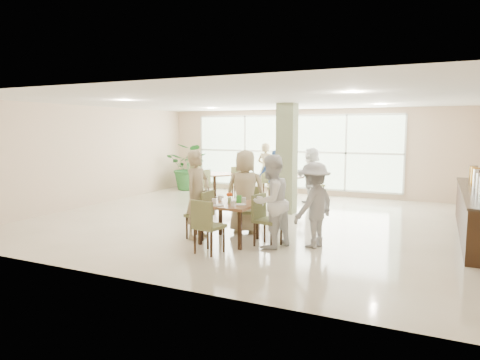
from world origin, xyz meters
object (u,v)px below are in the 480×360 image
at_px(teen_far, 245,192).
at_px(teen_standing, 314,205).
at_px(round_table_left, 215,178).
at_px(teen_left, 197,195).
at_px(adult_standing, 266,169).
at_px(main_table, 230,208).
at_px(adult_a, 275,177).
at_px(teen_right, 271,201).
at_px(potted_plant, 189,167).
at_px(adult_b, 311,175).
at_px(buffet_counter, 478,209).
at_px(round_table_right, 286,182).

bearing_deg(teen_far, teen_standing, 151.27).
distance_m(round_table_left, teen_far, 4.80).
distance_m(teen_left, adult_standing, 5.99).
height_order(round_table_left, teen_left, teen_left).
distance_m(main_table, adult_a, 4.27).
bearing_deg(teen_right, teen_far, -113.17).
relative_size(main_table, teen_standing, 0.63).
distance_m(main_table, round_table_left, 5.48).
xyz_separation_m(teen_left, adult_a, (0.05, 4.22, -0.09)).
bearing_deg(potted_plant, adult_b, -8.12).
distance_m(teen_far, adult_standing, 5.35).
bearing_deg(adult_b, teen_right, 21.63).
bearing_deg(potted_plant, teen_far, -48.23).
xyz_separation_m(teen_left, teen_standing, (2.25, 0.35, -0.09)).
relative_size(round_table_left, adult_b, 0.75).
height_order(teen_left, adult_b, teen_left).
distance_m(teen_right, adult_a, 4.50).
xyz_separation_m(buffet_counter, adult_a, (-5.00, 1.70, 0.23)).
distance_m(buffet_counter, teen_standing, 3.54).
distance_m(potted_plant, teen_left, 6.87).
bearing_deg(adult_b, teen_left, 4.33).
bearing_deg(teen_far, teen_left, 37.98).
bearing_deg(adult_a, teen_left, -101.50).
bearing_deg(adult_standing, round_table_left, 53.18).
height_order(teen_left, adult_standing, teen_left).
height_order(teen_right, adult_a, teen_right).
xyz_separation_m(teen_far, adult_standing, (-1.57, 5.11, -0.01)).
bearing_deg(potted_plant, round_table_left, -33.92).
relative_size(adult_a, adult_b, 0.96).
distance_m(round_table_right, teen_right, 5.25).
xyz_separation_m(main_table, adult_b, (0.18, 5.09, 0.15)).
relative_size(round_table_left, teen_far, 0.70).
distance_m(round_table_left, adult_b, 3.07).
height_order(teen_left, adult_a, teen_left).
xyz_separation_m(potted_plant, teen_standing, (6.00, -5.41, -0.04)).
distance_m(buffet_counter, teen_left, 5.65).
height_order(round_table_left, buffet_counter, buffet_counter).
relative_size(buffet_counter, adult_standing, 2.76).
xyz_separation_m(adult_a, adult_b, (0.83, 0.88, 0.03)).
xyz_separation_m(main_table, round_table_right, (-0.58, 5.02, -0.09)).
distance_m(adult_a, adult_standing, 1.95).
bearing_deg(round_table_right, teen_right, -74.12).
xyz_separation_m(round_table_left, adult_standing, (1.26, 1.24, 0.26)).
xyz_separation_m(round_table_right, adult_b, (0.76, 0.07, 0.24)).
height_order(main_table, teen_standing, teen_standing).
bearing_deg(round_table_left, adult_a, -11.86).
height_order(potted_plant, adult_a, potted_plant).
relative_size(teen_far, adult_a, 1.11).
bearing_deg(round_table_left, main_table, -58.61).
distance_m(teen_right, teen_standing, 0.79).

